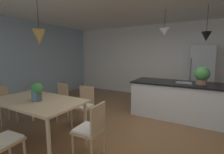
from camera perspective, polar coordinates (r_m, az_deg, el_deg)
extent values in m
cube|color=brown|center=(3.44, 10.19, -19.96)|extent=(10.00, 8.40, 0.04)
cube|color=white|center=(6.23, 20.50, 5.33)|extent=(10.00, 0.12, 2.70)
cube|color=#9EB7C6|center=(5.80, -30.85, 4.54)|extent=(0.06, 8.40, 2.70)
cube|color=#D1B284|center=(3.33, -25.24, -7.74)|extent=(1.76, 0.99, 0.04)
cylinder|color=#D1B284|center=(4.29, -26.67, -9.44)|extent=(0.06, 0.06, 0.73)
cylinder|color=#D1B284|center=(3.16, -9.60, -14.93)|extent=(0.06, 0.06, 0.73)
cylinder|color=#D1B284|center=(2.63, -21.78, -20.33)|extent=(0.06, 0.06, 0.73)
cube|color=tan|center=(2.61, -8.45, -18.46)|extent=(0.42, 0.42, 0.04)
cube|color=white|center=(2.59, -8.47, -17.77)|extent=(0.37, 0.37, 0.03)
cube|color=tan|center=(2.42, -4.98, -14.59)|extent=(0.05, 0.38, 0.42)
cylinder|color=tan|center=(2.69, -13.84, -23.15)|extent=(0.04, 0.04, 0.41)
cylinder|color=tan|center=(2.92, -9.19, -20.36)|extent=(0.04, 0.04, 0.41)
cylinder|color=tan|center=(2.51, -7.33, -25.46)|extent=(0.04, 0.04, 0.41)
cylinder|color=tan|center=(2.76, -3.02, -22.12)|extent=(0.04, 0.04, 0.41)
cube|color=tan|center=(4.41, -34.19, -8.62)|extent=(0.41, 0.41, 0.04)
cube|color=white|center=(4.40, -34.23, -8.18)|extent=(0.37, 0.37, 0.03)
cylinder|color=tan|center=(4.41, -30.91, -11.42)|extent=(0.04, 0.04, 0.41)
cylinder|color=tan|center=(4.26, -34.89, -12.41)|extent=(0.04, 0.04, 0.41)
cylinder|color=tan|center=(4.70, -33.12, -10.45)|extent=(0.04, 0.04, 0.41)
cube|color=tan|center=(4.19, -19.02, -8.46)|extent=(0.43, 0.43, 0.04)
cube|color=white|center=(4.19, -19.05, -8.00)|extent=(0.38, 0.38, 0.03)
cube|color=tan|center=(4.25, -17.24, -4.97)|extent=(0.38, 0.06, 0.42)
cylinder|color=tan|center=(4.04, -19.31, -12.48)|extent=(0.04, 0.04, 0.41)
cylinder|color=tan|center=(4.30, -22.12, -11.35)|extent=(0.04, 0.04, 0.41)
cylinder|color=tan|center=(4.24, -15.60, -11.33)|extent=(0.04, 0.04, 0.41)
cylinder|color=tan|center=(4.49, -18.50, -10.35)|extent=(0.04, 0.04, 0.41)
cube|color=tan|center=(3.66, -10.62, -10.56)|extent=(0.42, 0.42, 0.04)
cube|color=white|center=(3.65, -10.64, -10.04)|extent=(0.38, 0.38, 0.03)
cube|color=tan|center=(3.74, -9.06, -6.46)|extent=(0.38, 0.05, 0.42)
cylinder|color=tan|center=(3.52, -9.93, -15.25)|extent=(0.04, 0.04, 0.41)
cylinder|color=tan|center=(3.72, -14.31, -14.09)|extent=(0.04, 0.04, 0.41)
cylinder|color=tan|center=(3.78, -6.82, -13.52)|extent=(0.04, 0.04, 0.41)
cylinder|color=tan|center=(3.96, -11.06, -12.57)|extent=(0.04, 0.04, 0.41)
cube|color=tan|center=(2.73, -34.45, -18.59)|extent=(0.43, 0.43, 0.04)
cube|color=white|center=(2.71, -34.51, -17.92)|extent=(0.38, 0.38, 0.03)
cylinder|color=tan|center=(3.04, -32.88, -20.46)|extent=(0.04, 0.04, 0.41)
cylinder|color=tan|center=(2.78, -28.86, -22.88)|extent=(0.04, 0.04, 0.41)
cube|color=silver|center=(4.40, 23.23, -7.78)|extent=(2.29, 0.88, 0.88)
cube|color=black|center=(4.30, 23.56, -2.13)|extent=(2.35, 0.94, 0.04)
cube|color=gray|center=(4.29, 24.45, -1.86)|extent=(0.36, 0.30, 0.01)
cube|color=#B2B5B7|center=(5.78, 29.38, 0.47)|extent=(0.67, 0.64, 1.86)
cylinder|color=#4C4C4C|center=(5.45, 26.27, 0.28)|extent=(0.02, 0.02, 1.12)
cylinder|color=black|center=(3.35, -25.20, 20.80)|extent=(0.01, 0.01, 0.66)
cone|color=olive|center=(3.27, -24.70, 12.83)|extent=(0.22, 0.22, 0.28)
cylinder|color=black|center=(4.40, 18.50, 19.21)|extent=(0.01, 0.01, 0.46)
cone|color=#B7B7B7|center=(4.35, 18.30, 15.07)|extent=(0.25, 0.25, 0.19)
cylinder|color=black|center=(4.30, 31.14, 17.78)|extent=(0.01, 0.01, 0.60)
cone|color=black|center=(4.24, 30.73, 12.42)|extent=(0.21, 0.21, 0.21)
cylinder|color=#8C664C|center=(4.27, 29.46, -1.57)|extent=(0.24, 0.24, 0.11)
sphere|color=#478C42|center=(4.25, 29.65, 1.05)|extent=(0.34, 0.34, 0.34)
cylinder|color=#4C4C51|center=(3.22, -25.14, -6.57)|extent=(0.14, 0.14, 0.15)
sphere|color=#387F3D|center=(3.18, -25.31, -3.76)|extent=(0.21, 0.21, 0.21)
cylinder|color=slate|center=(3.21, -25.78, -6.27)|extent=(0.13, 0.13, 0.19)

